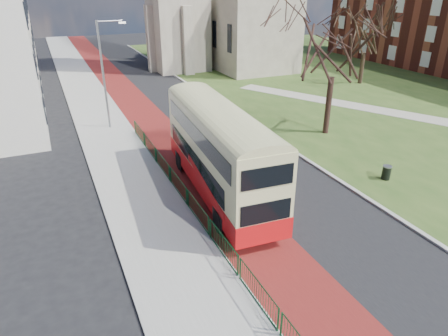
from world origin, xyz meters
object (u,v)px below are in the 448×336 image
bus (219,148)px  litter_bin (386,172)px  winter_tree_near (337,28)px  streetlamp (105,70)px  winter_tree_far (368,27)px

bus → litter_bin: size_ratio=13.66×
bus → winter_tree_near: bearing=30.1°
streetlamp → litter_bin: (13.11, -15.82, -4.13)m
winter_tree_far → bus: bearing=-145.3°
streetlamp → winter_tree_near: 17.04m
litter_bin → winter_tree_near: bearing=78.0°
winter_tree_near → bus: bearing=-153.9°
streetlamp → bus: size_ratio=0.69×
winter_tree_near → streetlamp: bearing=152.0°
streetlamp → winter_tree_far: 28.80m
streetlamp → winter_tree_far: winter_tree_far is taller
litter_bin → bus: bearing=165.9°
streetlamp → winter_tree_far: bearing=7.8°
winter_tree_near → litter_bin: 10.86m
winter_tree_near → winter_tree_far: winter_tree_near is taller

